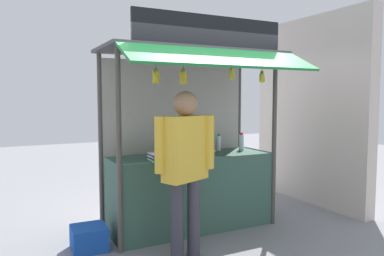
{
  "coord_description": "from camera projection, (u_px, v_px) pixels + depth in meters",
  "views": [
    {
      "loc": [
        -2.19,
        -4.32,
        1.73
      ],
      "look_at": [
        0.0,
        0.0,
        1.32
      ],
      "focal_mm": 35.17,
      "sensor_mm": 36.0,
      "label": 1
    }
  ],
  "objects": [
    {
      "name": "banana_bunch_inner_left",
      "position": [
        262.0,
        77.0,
        4.75
      ],
      "size": [
        0.09,
        0.09,
        0.28
      ],
      "color": "#332D23"
    },
    {
      "name": "stall_structure",
      "position": [
        187.0,
        105.0,
        4.95
      ],
      "size": [
        2.33,
        1.58,
        2.66
      ],
      "color": "#4C4742",
      "rests_on": "ground"
    },
    {
      "name": "water_bottle_far_left",
      "position": [
        192.0,
        143.0,
        5.07
      ],
      "size": [
        0.08,
        0.08,
        0.27
      ],
      "color": "silver",
      "rests_on": "stall_counter"
    },
    {
      "name": "stall_counter",
      "position": [
        192.0,
        191.0,
        4.93
      ],
      "size": [
        2.13,
        0.68,
        0.97
      ],
      "primitive_type": "cube",
      "color": "#385B4C",
      "rests_on": "ground"
    },
    {
      "name": "banana_bunch_leftmost",
      "position": [
        156.0,
        77.0,
        4.11
      ],
      "size": [
        0.1,
        0.1,
        0.31
      ],
      "color": "#332D23"
    },
    {
      "name": "water_bottle_front_left",
      "position": [
        203.0,
        143.0,
        5.25
      ],
      "size": [
        0.06,
        0.06,
        0.22
      ],
      "color": "silver",
      "rests_on": "stall_counter"
    },
    {
      "name": "ground_plane",
      "position": [
        192.0,
        228.0,
        4.97
      ],
      "size": [
        20.0,
        20.0,
        0.0
      ],
      "primitive_type": "plane",
      "color": "gray"
    },
    {
      "name": "water_bottle_back_right",
      "position": [
        241.0,
        142.0,
        5.28
      ],
      "size": [
        0.07,
        0.07,
        0.25
      ],
      "color": "silver",
      "rests_on": "stall_counter"
    },
    {
      "name": "banana_bunch_rightmost",
      "position": [
        183.0,
        77.0,
        4.26
      ],
      "size": [
        0.11,
        0.11,
        0.31
      ],
      "color": "#332D23"
    },
    {
      "name": "plastic_crate",
      "position": [
        89.0,
        238.0,
        4.25
      ],
      "size": [
        0.39,
        0.39,
        0.27
      ],
      "primitive_type": "cube",
      "rotation": [
        0.0,
        0.0,
        -0.04
      ],
      "color": "#194CB2",
      "rests_on": "ground"
    },
    {
      "name": "vendor_person",
      "position": [
        185.0,
        159.0,
        3.92
      ],
      "size": [
        0.68,
        0.39,
        1.79
      ],
      "rotation": [
        0.0,
        0.0,
        3.53
      ],
      "color": "#383842",
      "rests_on": "ground"
    },
    {
      "name": "magazine_stack_mid_left",
      "position": [
        158.0,
        157.0,
        4.44
      ],
      "size": [
        0.21,
        0.3,
        0.09
      ],
      "color": "white",
      "rests_on": "stall_counter"
    },
    {
      "name": "water_bottle_left",
      "position": [
        196.0,
        143.0,
        4.97
      ],
      "size": [
        0.08,
        0.08,
        0.3
      ],
      "color": "silver",
      "rests_on": "stall_counter"
    },
    {
      "name": "water_bottle_rear_center",
      "position": [
        219.0,
        143.0,
        5.26
      ],
      "size": [
        0.07,
        0.07,
        0.24
      ],
      "color": "silver",
      "rests_on": "stall_counter"
    },
    {
      "name": "magazine_stack_far_right",
      "position": [
        203.0,
        152.0,
        4.79
      ],
      "size": [
        0.23,
        0.28,
        0.09
      ],
      "color": "yellow",
      "rests_on": "stall_counter"
    },
    {
      "name": "neighbour_wall",
      "position": [
        309.0,
        111.0,
        6.15
      ],
      "size": [
        0.2,
        2.4,
        3.0
      ],
      "primitive_type": "cube",
      "color": "beige",
      "rests_on": "ground"
    },
    {
      "name": "banana_bunch_inner_right",
      "position": [
        232.0,
        74.0,
        4.55
      ],
      "size": [
        0.1,
        0.1,
        0.25
      ],
      "color": "#332D23"
    }
  ]
}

